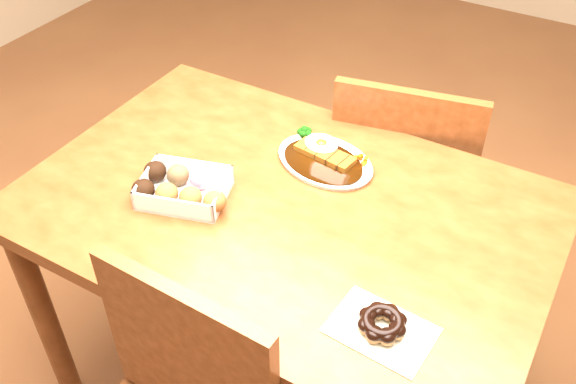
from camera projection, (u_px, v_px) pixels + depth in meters
The scene contains 5 objects.
table at pixel (284, 234), 1.53m from camera, with size 1.20×0.80×0.75m.
chair_far at pixel (403, 181), 1.96m from camera, with size 0.50×0.50×0.87m.
katsu_curry_plate at pixel (324, 158), 1.58m from camera, with size 0.29×0.23×0.05m.
donut_box at pixel (182, 187), 1.47m from camera, with size 0.24×0.20×0.06m.
pon_de_ring at pixel (382, 324), 1.18m from camera, with size 0.20×0.15×0.04m.
Camera 1 is at (0.56, -0.95, 1.72)m, focal length 40.00 mm.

